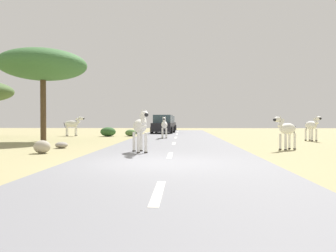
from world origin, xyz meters
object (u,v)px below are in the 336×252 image
object	(u,v)px
car_1	(167,124)
rock_0	(42,147)
bush_0	(131,133)
zebra_3	(73,124)
zebra_0	(164,125)
bush_2	(108,132)
zebra_2	(140,127)
tree_1	(43,65)
zebra_1	(286,129)
zebra_4	(312,126)
car_0	(163,125)
rock_2	(61,145)

from	to	relation	value
car_1	rock_0	bearing A→B (deg)	85.63
bush_0	zebra_3	bearing A→B (deg)	178.69
zebra_0	bush_2	distance (m)	5.75
bush_2	rock_0	bearing A→B (deg)	-88.12
zebra_2	tree_1	size ratio (longest dim) A/B	0.30
zebra_1	bush_2	xyz separation A→B (m)	(-10.38, 11.58, -0.52)
car_1	zebra_4	bearing A→B (deg)	121.69
zebra_4	car_0	bearing A→B (deg)	-58.54
bush_0	rock_0	bearing A→B (deg)	-95.28
zebra_2	rock_2	size ratio (longest dim) A/B	2.76
zebra_0	zebra_3	size ratio (longest dim) A/B	0.93
zebra_1	zebra_3	bearing A→B (deg)	9.18
car_0	zebra_3	bearing A→B (deg)	-140.14
zebra_1	rock_0	world-z (taller)	zebra_1
tree_1	bush_2	xyz separation A→B (m)	(2.60, 6.23, -4.26)
zebra_2	zebra_3	distance (m)	15.96
zebra_1	bush_2	world-z (taller)	zebra_1
tree_1	rock_2	world-z (taller)	tree_1
tree_1	rock_2	bearing A→B (deg)	-59.54
zebra_2	car_1	xyz separation A→B (m)	(-0.15, 26.67, -0.18)
zebra_4	rock_2	bearing A→B (deg)	13.28
zebra_3	car_0	xyz separation A→B (m)	(7.12, 5.12, -0.12)
zebra_4	rock_2	size ratio (longest dim) A/B	2.80
bush_2	zebra_2	bearing A→B (deg)	-72.64
zebra_1	car_1	distance (m)	25.40
car_0	bush_2	bearing A→B (deg)	-121.58
zebra_1	zebra_2	size ratio (longest dim) A/B	0.90
zebra_3	rock_2	bearing A→B (deg)	15.81
car_1	zebra_3	bearing A→B (deg)	63.68
zebra_2	zebra_3	bearing A→B (deg)	-83.46
car_1	rock_0	world-z (taller)	car_1
bush_2	zebra_1	bearing A→B (deg)	-48.13
rock_2	bush_2	bearing A→B (deg)	91.71
zebra_0	rock_0	bearing A→B (deg)	66.81
zebra_4	bush_0	world-z (taller)	zebra_4
bush_2	car_1	bearing A→B (deg)	72.52
zebra_1	rock_0	size ratio (longest dim) A/B	2.36
zebra_4	car_1	distance (m)	20.72
zebra_2	rock_0	distance (m)	3.89
zebra_0	rock_2	size ratio (longest dim) A/B	2.67
zebra_4	car_1	world-z (taller)	car_1
zebra_4	car_1	xyz separation A→B (m)	(-9.80, 18.26, -0.10)
bush_0	rock_2	bearing A→B (deg)	-96.88
rock_2	bush_0	bearing A→B (deg)	83.12
bush_0	bush_2	world-z (taller)	bush_2
car_1	bush_0	xyz separation A→B (m)	(-2.36, -12.58, -0.58)
zebra_0	rock_2	distance (m)	9.01
tree_1	rock_0	distance (m)	9.09
bush_0	rock_2	size ratio (longest dim) A/B	1.49
zebra_2	car_1	world-z (taller)	car_1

